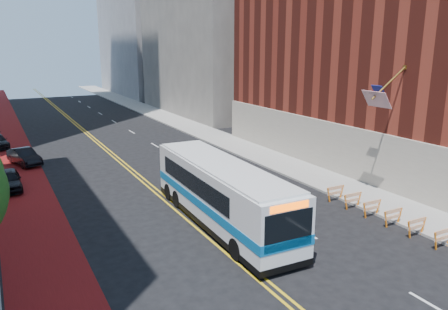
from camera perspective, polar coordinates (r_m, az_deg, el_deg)
sidewalk_right at (r=47.62m, az=-0.84°, el=2.29°), size 4.00×140.00×0.15m
bus_lane_paint at (r=42.53m, az=-25.62°, el=-0.67°), size 3.60×140.00×0.01m
center_line_inner at (r=43.52m, az=-15.21°, el=0.56°), size 0.14×140.00×0.01m
center_line_outer at (r=43.60m, az=-14.75°, el=0.61°), size 0.14×140.00×0.01m
lane_dashes at (r=52.32m, az=-11.96°, el=2.98°), size 0.14×98.20×0.01m
brick_building at (r=39.17m, az=25.93°, el=14.40°), size 18.73×36.00×22.00m
construction_barriers at (r=25.83m, az=22.51°, el=-7.80°), size 1.42×10.91×1.00m
transit_bus at (r=24.55m, az=-0.45°, el=-4.86°), size 3.19×13.02×3.56m
car_a at (r=34.09m, az=-26.39°, el=-2.93°), size 1.69×4.18×1.42m
car_b at (r=40.68m, az=-24.63°, el=-0.19°), size 2.64×4.43×1.38m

